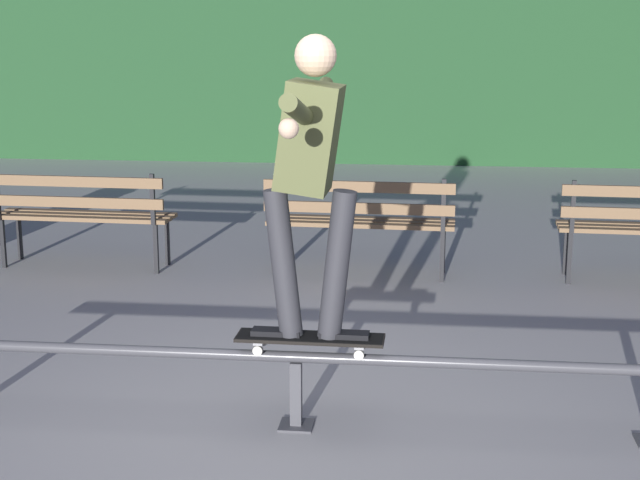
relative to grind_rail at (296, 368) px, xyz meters
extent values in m
plane|color=#ADAAA8|center=(0.00, -0.19, -0.33)|extent=(90.00, 90.00, 0.00)
cube|color=#234C28|center=(0.00, 10.56, 0.94)|extent=(24.00, 1.20, 2.55)
cylinder|color=#47474C|center=(0.00, 0.00, 0.06)|extent=(4.39, 0.06, 0.06)
cube|color=#47474C|center=(0.00, 0.00, -0.15)|extent=(0.06, 0.06, 0.36)
cube|color=#47474C|center=(0.00, 0.00, -0.33)|extent=(0.18, 0.18, 0.01)
cube|color=black|center=(0.08, 0.00, 0.17)|extent=(0.78, 0.21, 0.02)
cube|color=black|center=(0.08, 0.00, 0.18)|extent=(0.77, 0.20, 0.00)
cube|color=#9E9EA3|center=(0.34, 0.00, 0.15)|extent=(0.05, 0.17, 0.02)
cube|color=#9E9EA3|center=(-0.19, 0.00, 0.15)|extent=(0.05, 0.17, 0.02)
cylinder|color=beige|center=(0.34, -0.08, 0.12)|extent=(0.05, 0.03, 0.05)
cylinder|color=beige|center=(0.34, 0.08, 0.12)|extent=(0.05, 0.03, 0.05)
cylinder|color=beige|center=(-0.19, -0.08, 0.12)|extent=(0.05, 0.03, 0.05)
cylinder|color=beige|center=(-0.19, 0.08, 0.12)|extent=(0.05, 0.03, 0.05)
cube|color=black|center=(0.26, 0.00, 0.19)|extent=(0.26, 0.10, 0.03)
cube|color=black|center=(-0.10, 0.00, 0.19)|extent=(0.26, 0.10, 0.03)
cylinder|color=#333338|center=(0.22, 0.00, 0.57)|extent=(0.21, 0.13, 0.79)
cylinder|color=#333338|center=(-0.06, 0.00, 0.57)|extent=(0.21, 0.13, 0.79)
cube|color=brown|center=(0.08, 0.00, 1.23)|extent=(0.34, 0.36, 0.57)
cylinder|color=brown|center=(0.07, -0.38, 1.39)|extent=(0.09, 0.61, 0.21)
cylinder|color=brown|center=(0.08, 0.38, 1.39)|extent=(0.09, 0.61, 0.21)
sphere|color=beige|center=(0.07, -0.66, 1.34)|extent=(0.09, 0.09, 0.09)
sphere|color=beige|center=(0.09, 0.66, 1.34)|extent=(0.09, 0.09, 0.09)
sphere|color=beige|center=(0.11, 0.00, 1.63)|extent=(0.21, 0.21, 0.21)
cube|color=black|center=(-1.63, 3.40, -0.11)|extent=(0.04, 0.04, 0.44)
cube|color=black|center=(-1.65, 3.08, -0.11)|extent=(0.04, 0.04, 0.44)
cube|color=black|center=(-1.65, 3.04, 0.33)|extent=(0.04, 0.04, 0.44)
cube|color=black|center=(-3.04, 3.45, -0.11)|extent=(0.04, 0.04, 0.44)
cube|color=black|center=(-3.05, 3.13, -0.11)|extent=(0.04, 0.04, 0.44)
cube|color=brown|center=(-2.34, 3.41, 0.13)|extent=(1.60, 0.15, 0.04)
cube|color=brown|center=(-2.34, 3.27, 0.13)|extent=(1.60, 0.15, 0.04)
cube|color=brown|center=(-2.35, 3.13, 0.13)|extent=(1.60, 0.15, 0.04)
cube|color=brown|center=(-2.35, 3.06, 0.29)|extent=(1.60, 0.10, 0.09)
cube|color=brown|center=(-2.35, 3.06, 0.47)|extent=(1.60, 0.10, 0.09)
cube|color=black|center=(0.82, 3.40, -0.11)|extent=(0.04, 0.04, 0.44)
cube|color=black|center=(0.81, 3.08, -0.11)|extent=(0.04, 0.04, 0.44)
cube|color=black|center=(0.81, 3.04, 0.33)|extent=(0.04, 0.04, 0.44)
cube|color=black|center=(-0.58, 3.45, -0.11)|extent=(0.04, 0.04, 0.44)
cube|color=black|center=(-0.60, 3.13, -0.11)|extent=(0.04, 0.04, 0.44)
cube|color=black|center=(-0.60, 3.09, 0.33)|extent=(0.04, 0.04, 0.44)
cube|color=brown|center=(0.12, 3.41, 0.13)|extent=(1.60, 0.15, 0.04)
cube|color=brown|center=(0.11, 3.27, 0.13)|extent=(1.60, 0.15, 0.04)
cube|color=brown|center=(0.11, 3.13, 0.13)|extent=(1.60, 0.15, 0.04)
cube|color=brown|center=(0.10, 3.06, 0.29)|extent=(1.60, 0.10, 0.09)
cube|color=brown|center=(0.10, 3.06, 0.47)|extent=(1.60, 0.10, 0.09)
cube|color=black|center=(1.87, 3.45, -0.11)|extent=(0.04, 0.04, 0.44)
cube|color=black|center=(1.86, 3.13, -0.11)|extent=(0.04, 0.04, 0.44)
cube|color=black|center=(1.86, 3.09, 0.33)|extent=(0.04, 0.04, 0.44)
camera|label=1|loc=(0.66, -4.75, 1.77)|focal=53.70mm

